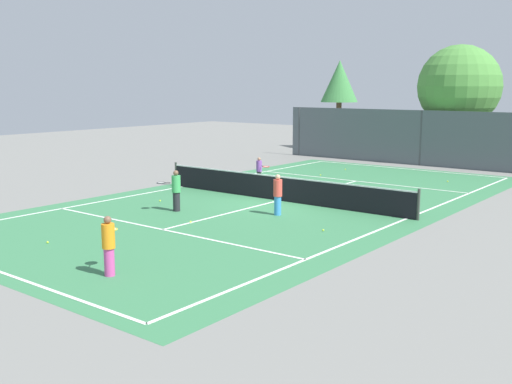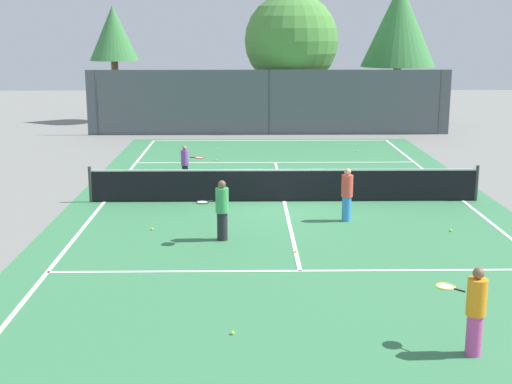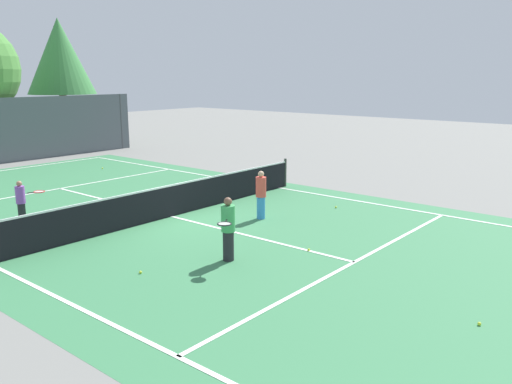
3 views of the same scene
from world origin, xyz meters
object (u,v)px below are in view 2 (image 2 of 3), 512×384
Objects in this scene: tennis_ball_2 at (296,252)px; tennis_ball_8 at (217,149)px; ball_crate at (229,188)px; tennis_ball_3 at (233,333)px; player_2 at (222,210)px; tennis_ball_1 at (216,160)px; player_3 at (475,310)px; tennis_ball_4 at (451,230)px; tennis_ball_5 at (136,179)px; player_0 at (186,163)px; tennis_ball_7 at (434,194)px; tennis_ball_0 at (357,151)px; player_1 at (347,194)px; tennis_ball_6 at (152,229)px.

tennis_ball_2 is 14.90m from tennis_ball_8.
ball_crate reaches higher than tennis_ball_3.
tennis_ball_1 is at bearing 92.99° from player_2.
ball_crate is 10.69m from tennis_ball_3.
player_2 is 5.68m from tennis_ball_3.
player_3 is 5.95m from tennis_ball_2.
tennis_ball_4 is 1.00× the size of tennis_ball_8.
tennis_ball_1 is 4.60m from tennis_ball_5.
player_2 reaches higher than tennis_ball_5.
player_0 is 12.68m from tennis_ball_3.
player_3 is at bearing -74.46° from tennis_ball_1.
tennis_ball_8 is (-6.60, 12.96, 0.00)m from tennis_ball_4.
player_0 is 8.35m from tennis_ball_7.
tennis_ball_8 is (2.57, 6.46, 0.00)m from tennis_ball_5.
tennis_ball_0 and tennis_ball_3 have the same top height.
tennis_ball_3 is at bearing -74.37° from tennis_ball_5.
tennis_ball_4 is at bearing 22.74° from tennis_ball_2.
tennis_ball_8 is at bearing 83.12° from player_0.
ball_crate is at bearing 110.00° from player_3.
tennis_ball_2 is at bearing -129.38° from tennis_ball_7.
tennis_ball_4 is at bearing 48.40° from tennis_ball_3.
tennis_ball_3 is 13.29m from tennis_ball_5.
player_1 is at bearing -100.24° from tennis_ball_0.
player_1 is 22.33× the size of tennis_ball_7.
ball_crate is at bearing -124.02° from tennis_ball_0.
player_2 is 23.12× the size of tennis_ball_4.
player_3 is (4.26, -6.43, -0.02)m from player_2.
player_2 is (-3.37, -1.76, 0.03)m from player_1.
tennis_ball_7 is at bearing -81.52° from tennis_ball_0.
tennis_ball_2 is at bearing -80.64° from tennis_ball_8.
tennis_ball_5 is at bearing -111.72° from tennis_ball_8.
player_3 reaches higher than tennis_ball_8.
player_1 is 12.56m from tennis_ball_8.
player_0 is 19.05× the size of tennis_ball_1.
tennis_ball_4 is 11.24m from tennis_ball_5.
tennis_ball_0 is at bearing 67.39° from player_2.
player_0 reaches higher than tennis_ball_6.
tennis_ball_8 is at bearing 116.98° from tennis_ball_4.
player_0 is 8.64m from tennis_ball_2.
player_2 is 23.12× the size of tennis_ball_5.
tennis_ball_6 is at bearing -95.46° from tennis_ball_8.
player_0 reaches higher than tennis_ball_2.
player_3 is 22.56× the size of tennis_ball_7.
player_0 is at bearing 86.14° from tennis_ball_6.
tennis_ball_0 is 1.00× the size of tennis_ball_7.
player_1 is 4.70m from ball_crate.
tennis_ball_3 is (-1.42, -4.55, 0.00)m from tennis_ball_2.
tennis_ball_3 is (1.82, -12.54, -0.62)m from player_0.
tennis_ball_1 is 1.00× the size of tennis_ball_5.
tennis_ball_1 is at bearing -161.46° from tennis_ball_0.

